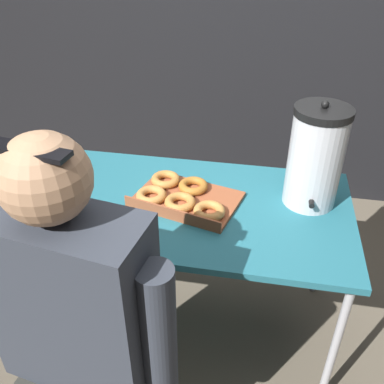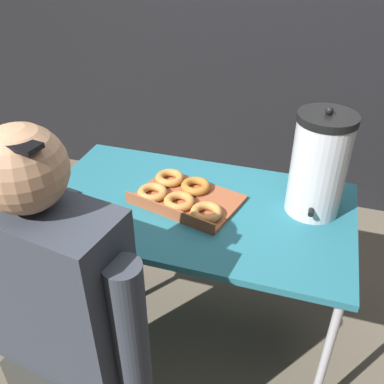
{
  "view_description": "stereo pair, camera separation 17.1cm",
  "coord_description": "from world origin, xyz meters",
  "views": [
    {
      "loc": [
        0.25,
        -1.4,
        1.72
      ],
      "look_at": [
        -0.01,
        0.0,
        0.77
      ],
      "focal_mm": 40.0,
      "sensor_mm": 36.0,
      "label": 1
    },
    {
      "loc": [
        0.41,
        -1.36,
        1.72
      ],
      "look_at": [
        -0.01,
        0.0,
        0.77
      ],
      "focal_mm": 40.0,
      "sensor_mm": 36.0,
      "label": 2
    }
  ],
  "objects": [
    {
      "name": "person_seated",
      "position": [
        -0.24,
        -0.63,
        0.62
      ],
      "size": [
        0.63,
        0.32,
        1.3
      ],
      "rotation": [
        0.0,
        0.0,
        2.98
      ],
      "color": "#33332D",
      "rests_on": "ground"
    },
    {
      "name": "cell_phone",
      "position": [
        -0.53,
        -0.13,
        0.71
      ],
      "size": [
        0.1,
        0.15,
        0.01
      ],
      "rotation": [
        0.0,
        0.0,
        -0.19
      ],
      "color": "black",
      "rests_on": "folding_table"
    },
    {
      "name": "ground_plane",
      "position": [
        0.0,
        0.0,
        0.0
      ],
      "size": [
        12.0,
        12.0,
        0.0
      ],
      "primitive_type": "plane",
      "color": "brown"
    },
    {
      "name": "folding_table",
      "position": [
        0.0,
        0.0,
        0.66
      ],
      "size": [
        1.27,
        0.72,
        0.71
      ],
      "color": "#236675",
      "rests_on": "ground"
    },
    {
      "name": "coffee_urn",
      "position": [
        0.45,
        0.11,
        0.91
      ],
      "size": [
        0.22,
        0.24,
        0.44
      ],
      "color": "silver",
      "rests_on": "folding_table"
    },
    {
      "name": "donut_box",
      "position": [
        -0.05,
        0.01,
        0.73
      ],
      "size": [
        0.47,
        0.38,
        0.05
      ],
      "rotation": [
        0.0,
        0.0,
        -0.25
      ],
      "color": "brown",
      "rests_on": "folding_table"
    }
  ]
}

